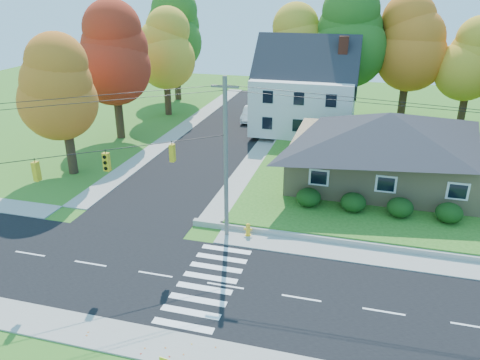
# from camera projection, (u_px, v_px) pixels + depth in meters

# --- Properties ---
(ground) EXTENTS (120.00, 120.00, 0.00)m
(ground) POSITION_uv_depth(u_px,v_px,m) (225.00, 286.00, 24.53)
(ground) COLOR #3D7923
(road_main) EXTENTS (90.00, 8.00, 0.02)m
(road_main) POSITION_uv_depth(u_px,v_px,m) (225.00, 286.00, 24.52)
(road_main) COLOR black
(road_main) RESTS_ON ground
(road_cross) EXTENTS (8.00, 44.00, 0.02)m
(road_cross) POSITION_uv_depth(u_px,v_px,m) (225.00, 134.00, 49.61)
(road_cross) COLOR black
(road_cross) RESTS_ON ground
(sidewalk_north) EXTENTS (90.00, 2.00, 0.08)m
(sidewalk_north) POSITION_uv_depth(u_px,v_px,m) (249.00, 239.00, 28.96)
(sidewalk_north) COLOR #9C9A90
(sidewalk_north) RESTS_ON ground
(sidewalk_south) EXTENTS (90.00, 2.00, 0.08)m
(sidewalk_south) POSITION_uv_depth(u_px,v_px,m) (192.00, 352.00, 20.06)
(sidewalk_south) COLOR #9C9A90
(sidewalk_south) RESTS_ON ground
(lawn) EXTENTS (30.00, 30.00, 0.50)m
(lawn) POSITION_uv_depth(u_px,v_px,m) (442.00, 167.00, 39.96)
(lawn) COLOR #3D7923
(lawn) RESTS_ON ground
(ranch_house) EXTENTS (14.60, 10.60, 5.40)m
(ranch_house) POSITION_uv_depth(u_px,v_px,m) (387.00, 146.00, 35.57)
(ranch_house) COLOR tan
(ranch_house) RESTS_ON lawn
(colonial_house) EXTENTS (10.40, 8.40, 9.60)m
(colonial_house) POSITION_uv_depth(u_px,v_px,m) (305.00, 91.00, 47.68)
(colonial_house) COLOR silver
(colonial_house) RESTS_ON lawn
(hedge_row) EXTENTS (10.70, 1.70, 1.27)m
(hedge_row) POSITION_uv_depth(u_px,v_px,m) (376.00, 205.00, 30.99)
(hedge_row) COLOR #163A10
(hedge_row) RESTS_ON lawn
(traffic_infrastructure) EXTENTS (38.10, 10.66, 10.00)m
(traffic_infrastructure) POSITION_uv_depth(u_px,v_px,m) (229.00, 186.00, 23.79)
(traffic_infrastructure) COLOR #666059
(traffic_infrastructure) RESTS_ON ground
(tree_lot_0) EXTENTS (6.72, 6.72, 12.51)m
(tree_lot_0) POSITION_uv_depth(u_px,v_px,m) (296.00, 46.00, 52.08)
(tree_lot_0) COLOR #3F2A19
(tree_lot_0) RESTS_ON lawn
(tree_lot_1) EXTENTS (7.84, 7.84, 14.60)m
(tree_lot_1) POSITION_uv_depth(u_px,v_px,m) (352.00, 36.00, 49.23)
(tree_lot_1) COLOR #3F2A19
(tree_lot_1) RESTS_ON lawn
(tree_lot_2) EXTENTS (7.28, 7.28, 13.56)m
(tree_lot_2) POSITION_uv_depth(u_px,v_px,m) (410.00, 43.00, 48.91)
(tree_lot_2) COLOR #3F2A19
(tree_lot_2) RESTS_ON lawn
(tree_lot_3) EXTENTS (6.16, 6.16, 11.47)m
(tree_lot_3) POSITION_uv_depth(u_px,v_px,m) (472.00, 60.00, 47.06)
(tree_lot_3) COLOR #3F2A19
(tree_lot_3) RESTS_ON lawn
(tree_west_0) EXTENTS (6.16, 6.16, 11.47)m
(tree_west_0) POSITION_uv_depth(u_px,v_px,m) (61.00, 88.00, 36.59)
(tree_west_0) COLOR #3F2A19
(tree_west_0) RESTS_ON ground
(tree_west_1) EXTENTS (7.28, 7.28, 13.56)m
(tree_west_1) POSITION_uv_depth(u_px,v_px,m) (113.00, 54.00, 45.23)
(tree_west_1) COLOR #3F2A19
(tree_west_1) RESTS_ON ground
(tree_west_2) EXTENTS (6.72, 6.72, 12.51)m
(tree_west_2) POSITION_uv_depth(u_px,v_px,m) (165.00, 49.00, 54.14)
(tree_west_2) COLOR #3F2A19
(tree_west_2) RESTS_ON ground
(tree_west_3) EXTENTS (7.84, 7.84, 14.60)m
(tree_west_3) POSITION_uv_depth(u_px,v_px,m) (175.00, 30.00, 61.25)
(tree_west_3) COLOR #3F2A19
(tree_west_3) RESTS_ON ground
(white_car) EXTENTS (1.98, 4.89, 1.58)m
(white_car) POSITION_uv_depth(u_px,v_px,m) (251.00, 114.00, 54.16)
(white_car) COLOR white
(white_car) RESTS_ON road_cross
(fire_hydrant) EXTENTS (0.51, 0.40, 0.90)m
(fire_hydrant) POSITION_uv_depth(u_px,v_px,m) (248.00, 230.00, 29.25)
(fire_hydrant) COLOR yellow
(fire_hydrant) RESTS_ON ground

